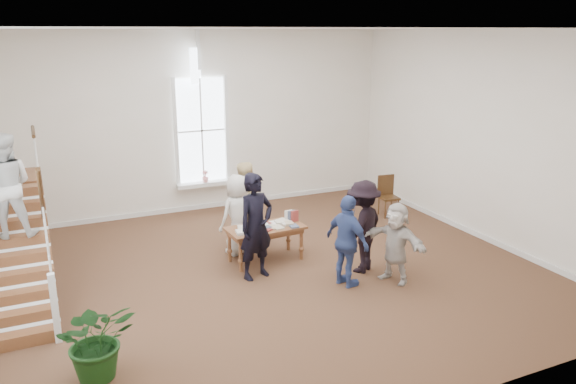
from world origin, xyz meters
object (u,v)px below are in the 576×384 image
police_officer (256,226)px  person_yellow (244,203)px  side_chair (387,193)px  library_table (266,231)px  woman_cluster_b (363,227)px  woman_cluster_a (347,241)px  elderly_woman (238,215)px  woman_cluster_c (396,243)px  floor_plant (97,339)px

police_officer → person_yellow: 1.80m
police_officer → side_chair: police_officer is taller
library_table → woman_cluster_b: (1.49, -1.22, 0.26)m
woman_cluster_a → woman_cluster_b: bearing=-67.4°
elderly_woman → person_yellow: bearing=-137.4°
library_table → person_yellow: 1.13m
woman_cluster_a → elderly_woman: bearing=14.5°
person_yellow → woman_cluster_c: bearing=105.1°
person_yellow → woman_cluster_c: person_yellow is taller
police_officer → woman_cluster_a: bearing=-53.5°
person_yellow → woman_cluster_b: size_ratio=1.01×
woman_cluster_a → woman_cluster_b: size_ratio=0.95×
person_yellow → floor_plant: person_yellow is taller
police_officer → floor_plant: size_ratio=1.81×
woman_cluster_b → side_chair: woman_cluster_b is taller
library_table → woman_cluster_a: 1.90m
library_table → person_yellow: person_yellow is taller
woman_cluster_b → woman_cluster_c: 0.73m
elderly_woman → woman_cluster_b: bearing=119.0°
floor_plant → side_chair: size_ratio=1.10×
floor_plant → woman_cluster_c: bearing=9.2°
woman_cluster_a → floor_plant: 4.56m
elderly_woman → woman_cluster_a: bearing=102.3°
person_yellow → woman_cluster_a: (0.95, -2.77, -0.05)m
woman_cluster_a → side_chair: size_ratio=1.68×
library_table → elderly_woman: elderly_woman is taller
person_yellow → side_chair: person_yellow is taller
person_yellow → woman_cluster_c: size_ratio=1.20×
person_yellow → floor_plant: bearing=31.0°
woman_cluster_b → woman_cluster_c: (0.30, -0.65, -0.14)m
library_table → police_officer: 0.87m
elderly_woman → woman_cluster_b: size_ratio=0.94×
floor_plant → side_chair: floor_plant is taller
person_yellow → woman_cluster_b: 2.79m
woman_cluster_a → woman_cluster_c: woman_cluster_a is taller
woman_cluster_c → library_table: bearing=-157.7°
police_officer → floor_plant: (-3.08, -2.08, -0.45)m
elderly_woman → woman_cluster_c: 3.27m
woman_cluster_a → woman_cluster_b: (0.60, 0.45, 0.05)m
woman_cluster_c → side_chair: (2.08, 3.29, -0.19)m
elderly_woman → woman_cluster_c: (2.15, -2.47, -0.09)m
person_yellow → floor_plant: 5.19m
woman_cluster_c → floor_plant: 5.40m
police_officer → floor_plant: police_officer is taller
elderly_woman → side_chair: (4.23, 0.82, -0.28)m
woman_cluster_b → woman_cluster_c: size_ratio=1.19×
library_table → police_officer: bearing=-128.1°
library_table → police_officer: police_officer is taller
elderly_woman → floor_plant: (-3.18, -3.33, -0.29)m
side_chair → woman_cluster_b: bearing=-125.5°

